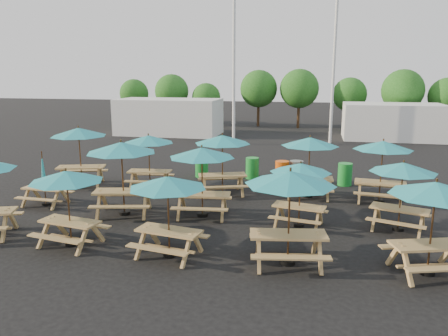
% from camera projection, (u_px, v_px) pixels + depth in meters
% --- Properties ---
extents(ground, '(120.00, 120.00, 0.00)m').
position_uv_depth(ground, '(216.00, 205.00, 16.24)').
color(ground, black).
rests_on(ground, ground).
extents(picnic_unit_1, '(1.65, 1.45, 2.04)m').
position_uv_depth(picnic_unit_1, '(44.00, 183.00, 16.08)').
color(picnic_unit_1, '#AB874C').
rests_on(picnic_unit_1, ground).
extents(picnic_unit_2, '(2.94, 2.94, 2.55)m').
position_uv_depth(picnic_unit_2, '(79.00, 135.00, 18.64)').
color(picnic_unit_2, '#AB874C').
rests_on(picnic_unit_2, ground).
extents(picnic_unit_3, '(2.34, 2.34, 2.20)m').
position_uv_depth(picnic_unit_3, '(67.00, 180.00, 12.08)').
color(picnic_unit_3, '#AB874C').
rests_on(picnic_unit_3, ground).
extents(picnic_unit_4, '(2.83, 2.83, 2.57)m').
position_uv_depth(picnic_unit_4, '(121.00, 151.00, 14.73)').
color(picnic_unit_4, '#AB874C').
rests_on(picnic_unit_4, ground).
extents(picnic_unit_5, '(2.34, 2.34, 2.30)m').
position_uv_depth(picnic_unit_5, '(149.00, 142.00, 18.22)').
color(picnic_unit_5, '#AB874C').
rests_on(picnic_unit_5, ground).
extents(picnic_unit_6, '(2.37, 2.37, 2.23)m').
position_uv_depth(picnic_unit_6, '(168.00, 187.00, 11.34)').
color(picnic_unit_6, '#AB874C').
rests_on(picnic_unit_6, ground).
extents(picnic_unit_7, '(2.46, 2.46, 2.42)m').
position_uv_depth(picnic_unit_7, '(202.00, 156.00, 14.56)').
color(picnic_unit_7, '#AB874C').
rests_on(picnic_unit_7, ground).
extents(picnic_unit_8, '(2.86, 2.86, 2.44)m').
position_uv_depth(picnic_unit_8, '(222.00, 143.00, 17.31)').
color(picnic_unit_8, '#AB874C').
rests_on(picnic_unit_8, ground).
extents(picnic_unit_9, '(2.64, 2.64, 2.48)m').
position_uv_depth(picnic_unit_9, '(290.00, 183.00, 10.81)').
color(picnic_unit_9, '#AB874C').
rests_on(picnic_unit_9, ground).
extents(picnic_unit_10, '(2.25, 2.25, 2.09)m').
position_uv_depth(picnic_unit_10, '(301.00, 171.00, 13.61)').
color(picnic_unit_10, '#AB874C').
rests_on(picnic_unit_10, ground).
extents(picnic_unit_11, '(2.32, 2.32, 2.41)m').
position_uv_depth(picnic_unit_11, '(310.00, 145.00, 16.87)').
color(picnic_unit_11, '#AB874C').
rests_on(picnic_unit_11, ground).
extents(picnic_unit_12, '(2.71, 2.71, 2.35)m').
position_uv_depth(picnic_unit_12, '(435.00, 194.00, 10.26)').
color(picnic_unit_12, '#AB874C').
rests_on(picnic_unit_12, ground).
extents(picnic_unit_13, '(2.55, 2.55, 2.19)m').
position_uv_depth(picnic_unit_13, '(403.00, 171.00, 13.25)').
color(picnic_unit_13, '#AB874C').
rests_on(picnic_unit_13, ground).
extents(picnic_unit_14, '(2.42, 2.42, 2.38)m').
position_uv_depth(picnic_unit_14, '(383.00, 149.00, 16.22)').
color(picnic_unit_14, '#AB874C').
rests_on(picnic_unit_14, ground).
extents(waste_bin_0, '(0.61, 0.61, 0.98)m').
position_uv_depth(waste_bin_0, '(202.00, 167.00, 20.59)').
color(waste_bin_0, '#198E2F').
rests_on(waste_bin_0, ground).
extents(waste_bin_1, '(0.61, 0.61, 0.98)m').
position_uv_depth(waste_bin_1, '(252.00, 168.00, 20.28)').
color(waste_bin_1, '#198E2F').
rests_on(waste_bin_1, ground).
extents(waste_bin_2, '(0.61, 0.61, 0.98)m').
position_uv_depth(waste_bin_2, '(282.00, 172.00, 19.50)').
color(waste_bin_2, '#E8560D').
rests_on(waste_bin_2, ground).
extents(waste_bin_3, '(0.61, 0.61, 0.98)m').
position_uv_depth(waste_bin_3, '(296.00, 172.00, 19.55)').
color(waste_bin_3, gray).
rests_on(waste_bin_3, ground).
extents(waste_bin_4, '(0.61, 0.61, 0.98)m').
position_uv_depth(waste_bin_4, '(345.00, 174.00, 19.03)').
color(waste_bin_4, '#198E2F').
rests_on(waste_bin_4, ground).
extents(mast_0, '(0.20, 0.20, 12.00)m').
position_uv_depth(mast_0, '(234.00, 55.00, 28.74)').
color(mast_0, silver).
rests_on(mast_0, ground).
extents(mast_1, '(0.20, 0.20, 12.00)m').
position_uv_depth(mast_1, '(334.00, 55.00, 29.32)').
color(mast_1, silver).
rests_on(mast_1, ground).
extents(event_tent_0, '(8.00, 4.00, 2.80)m').
position_uv_depth(event_tent_0, '(169.00, 117.00, 34.77)').
color(event_tent_0, silver).
rests_on(event_tent_0, ground).
extents(event_tent_1, '(7.00, 4.00, 2.60)m').
position_uv_depth(event_tent_1, '(392.00, 121.00, 32.27)').
color(event_tent_1, silver).
rests_on(event_tent_1, ground).
extents(tree_0, '(2.80, 2.80, 4.24)m').
position_uv_depth(tree_0, '(134.00, 94.00, 42.63)').
color(tree_0, '#382314').
rests_on(tree_0, ground).
extents(tree_1, '(3.11, 3.11, 4.72)m').
position_uv_depth(tree_1, '(172.00, 91.00, 40.39)').
color(tree_1, '#382314').
rests_on(tree_1, ground).
extents(tree_2, '(2.59, 2.59, 3.93)m').
position_uv_depth(tree_2, '(206.00, 98.00, 39.58)').
color(tree_2, '#382314').
rests_on(tree_2, ground).
extents(tree_3, '(3.36, 3.36, 5.09)m').
position_uv_depth(tree_3, '(259.00, 89.00, 39.48)').
color(tree_3, '#382314').
rests_on(tree_3, ground).
extents(tree_4, '(3.41, 3.41, 5.17)m').
position_uv_depth(tree_4, '(299.00, 89.00, 38.29)').
color(tree_4, '#382314').
rests_on(tree_4, ground).
extents(tree_5, '(2.94, 2.94, 4.45)m').
position_uv_depth(tree_5, '(350.00, 95.00, 37.90)').
color(tree_5, '#382314').
rests_on(tree_5, ground).
extents(tree_6, '(3.38, 3.38, 5.13)m').
position_uv_depth(tree_6, '(403.00, 90.00, 35.29)').
color(tree_6, '#382314').
rests_on(tree_6, ground).
extents(tree_7, '(2.95, 2.95, 4.48)m').
position_uv_depth(tree_7, '(447.00, 96.00, 34.71)').
color(tree_7, '#382314').
rests_on(tree_7, ground).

